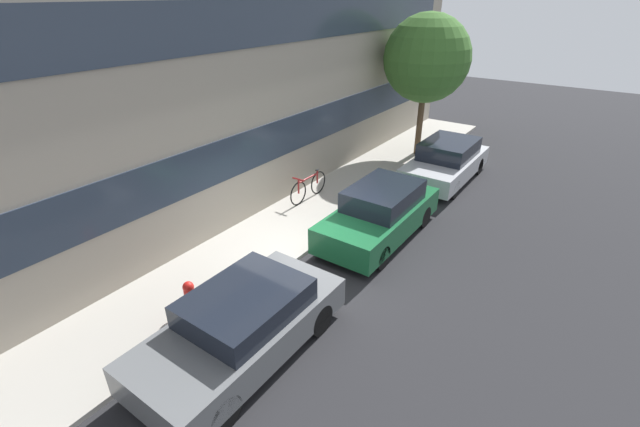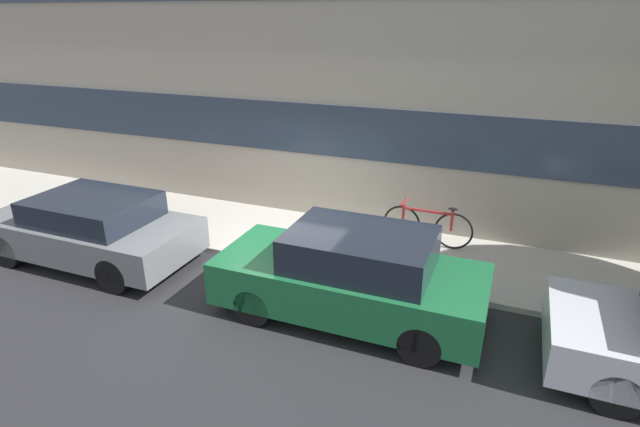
{
  "view_description": "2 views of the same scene",
  "coord_description": "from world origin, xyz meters",
  "px_view_note": "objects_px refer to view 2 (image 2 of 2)",
  "views": [
    {
      "loc": [
        -7.07,
        -5.53,
        5.93
      ],
      "look_at": [
        0.96,
        0.12,
        0.82
      ],
      "focal_mm": 24.0,
      "sensor_mm": 36.0,
      "label": 1
    },
    {
      "loc": [
        4.12,
        -7.42,
        4.42
      ],
      "look_at": [
        0.94,
        0.47,
        1.0
      ],
      "focal_mm": 28.0,
      "sensor_mm": 36.0,
      "label": 2
    }
  ],
  "objects_px": {
    "bicycle": "(427,225)",
    "fire_hydrant": "(154,210)",
    "parked_car_grey": "(91,228)",
    "parked_car_green": "(352,276)"
  },
  "relations": [
    {
      "from": "parked_car_grey",
      "to": "fire_hydrant",
      "type": "distance_m",
      "value": 1.63
    },
    {
      "from": "parked_car_grey",
      "to": "parked_car_green",
      "type": "height_order",
      "value": "parked_car_green"
    },
    {
      "from": "fire_hydrant",
      "to": "bicycle",
      "type": "height_order",
      "value": "bicycle"
    },
    {
      "from": "parked_car_green",
      "to": "fire_hydrant",
      "type": "relative_size",
      "value": 5.65
    },
    {
      "from": "parked_car_green",
      "to": "bicycle",
      "type": "bearing_deg",
      "value": -102.44
    },
    {
      "from": "parked_car_green",
      "to": "fire_hydrant",
      "type": "bearing_deg",
      "value": -17.71
    },
    {
      "from": "bicycle",
      "to": "fire_hydrant",
      "type": "bearing_deg",
      "value": 12.85
    },
    {
      "from": "parked_car_grey",
      "to": "parked_car_green",
      "type": "relative_size",
      "value": 0.99
    },
    {
      "from": "parked_car_grey",
      "to": "bicycle",
      "type": "relative_size",
      "value": 2.27
    },
    {
      "from": "parked_car_grey",
      "to": "parked_car_green",
      "type": "bearing_deg",
      "value": -180.0
    }
  ]
}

